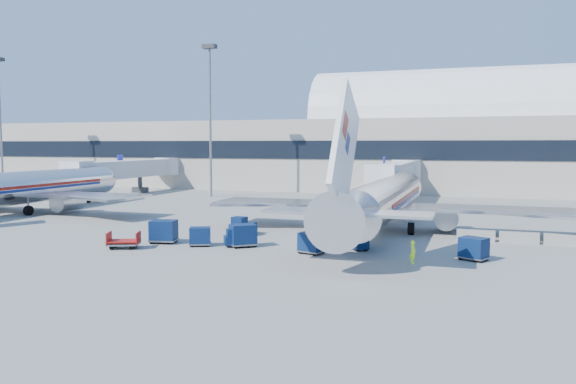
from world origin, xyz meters
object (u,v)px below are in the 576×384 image
(barrier_mid, at_px, (519,238))
(cart_train_c, at_px, (164,231))
(airliner_main, at_px, (384,200))
(jetbridge_mid, at_px, (132,169))
(cart_solo_far, at_px, (474,248))
(mast_far_west, at_px, (0,104))
(ramp_worker, at_px, (413,252))
(jetbridge_near, at_px, (397,174))
(tug_left, at_px, (242,227))
(cart_open_red, at_px, (124,243))
(airliner_mid, at_px, (16,188))
(mast_west, at_px, (210,98))
(cart_solo_near, at_px, (312,242))
(barrier_far, at_px, (564,240))
(tug_right, at_px, (356,241))
(cart_train_b, at_px, (200,236))
(tug_lead, at_px, (237,238))
(barrier_near, at_px, (476,236))
(cart_train_a, at_px, (243,235))

(barrier_mid, distance_m, cart_train_c, 28.56)
(airliner_main, relative_size, jetbridge_mid, 1.35)
(jetbridge_mid, xyz_separation_m, cart_solo_far, (52.29, -36.94, -3.09))
(mast_far_west, bearing_deg, airliner_main, -20.01)
(cart_train_c, xyz_separation_m, ramp_worker, (19.84, -1.45, -0.21))
(jetbridge_near, height_order, ramp_worker, jetbridge_near)
(tug_left, relative_size, cart_open_red, 1.00)
(jetbridge_near, bearing_deg, airliner_main, -84.78)
(cart_solo_far, bearing_deg, airliner_mid, -164.37)
(mast_west, bearing_deg, tug_left, -59.35)
(airliner_main, relative_size, cart_solo_near, 17.94)
(tug_left, bearing_deg, cart_train_c, 151.86)
(airliner_mid, height_order, ramp_worker, airliner_mid)
(airliner_main, bearing_deg, mast_far_west, 159.99)
(mast_far_west, bearing_deg, barrier_far, -18.31)
(tug_left, distance_m, cart_solo_far, 19.74)
(barrier_far, xyz_separation_m, tug_right, (-15.17, -6.73, 0.16))
(jetbridge_mid, height_order, cart_train_b, jetbridge_mid)
(tug_lead, bearing_deg, cart_solo_near, -40.79)
(barrier_mid, bearing_deg, airliner_main, 167.50)
(cart_train_b, bearing_deg, cart_solo_near, -25.04)
(jetbridge_mid, relative_size, cart_open_red, 9.94)
(cart_train_b, relative_size, cart_train_c, 0.86)
(cart_solo_far, bearing_deg, ramp_worker, -120.60)
(mast_far_west, bearing_deg, cart_open_red, -37.31)
(barrier_near, height_order, cart_train_a, cart_train_a)
(jetbridge_mid, distance_m, ramp_worker, 62.47)
(barrier_near, distance_m, ramp_worker, 11.23)
(jetbridge_mid, relative_size, cart_train_a, 11.00)
(jetbridge_near, bearing_deg, cart_train_b, -104.69)
(jetbridge_near, relative_size, jetbridge_mid, 1.00)
(cart_solo_far, bearing_deg, tug_lead, -150.81)
(mast_far_west, relative_size, barrier_near, 7.53)
(tug_right, distance_m, cart_train_c, 15.40)
(mast_far_west, xyz_separation_m, tug_right, (69.43, -34.73, -14.18))
(airliner_mid, bearing_deg, cart_train_c, -23.80)
(mast_west, xyz_separation_m, cart_solo_near, (26.71, -37.47, -13.97))
(barrier_far, xyz_separation_m, ramp_worker, (-10.55, -10.50, 0.32))
(tug_lead, distance_m, tug_left, 5.34)
(barrier_near, distance_m, cart_open_red, 28.13)
(barrier_near, height_order, tug_right, tug_right)
(barrier_mid, relative_size, cart_solo_far, 1.35)
(barrier_near, relative_size, cart_open_red, 1.08)
(mast_far_west, height_order, mast_west, same)
(cart_open_red, bearing_deg, cart_solo_far, -13.18)
(airliner_mid, height_order, jetbridge_near, airliner_mid)
(cart_train_a, distance_m, cart_solo_near, 5.86)
(cart_open_red, bearing_deg, jetbridge_mid, 101.38)
(tug_lead, distance_m, cart_train_c, 6.23)
(jetbridge_near, height_order, cart_solo_far, jetbridge_near)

